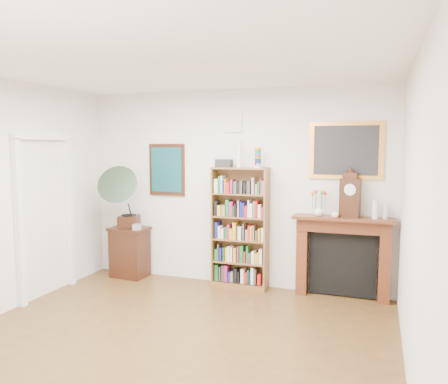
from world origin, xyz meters
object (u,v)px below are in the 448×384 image
Objects in this scene: bottle_left at (375,209)px; fireplace at (343,250)px; side_cabinet at (130,252)px; teacup at (335,215)px; gramophone at (123,193)px; cd_stack at (137,227)px; mantel_clock at (350,196)px; bookshelf at (240,221)px; flower_vase at (319,211)px; bottle_right at (385,211)px.

fireplace is at bearing 167.91° from bottle_left.
teacup reaches higher than side_cabinet.
fireplace is 3.26m from gramophone.
cd_stack is 0.21× the size of mantel_clock.
side_cabinet is 0.81× the size of gramophone.
bookshelf reaches higher than flower_vase.
flower_vase reaches higher than cd_stack.
gramophone is 7.13× the size of flower_vase.
cd_stack is at bearing -176.55° from bottle_right.
gramophone is (-0.02, -0.13, 0.92)m from side_cabinet.
side_cabinet is 1.33× the size of mantel_clock.
bottle_right is at bearing 12.02° from mantel_clock.
side_cabinet is 3.20× the size of bottle_left.
teacup is at bearing 3.61° from side_cabinet.
bookshelf is 1.92m from bottle_right.
mantel_clock is (3.03, 0.20, 0.56)m from cd_stack.
gramophone is 0.54m from cd_stack.
bookshelf is 1.53m from mantel_clock.
bottle_right is at bearing -13.01° from gramophone.
gramophone reaches higher than bottle_left.
mantel_clock is at bearing 171.57° from bottle_left.
side_cabinet is 3.64m from bottle_left.
cd_stack is at bearing -176.44° from flower_vase.
bottle_right reaches higher than fireplace.
cd_stack is 0.50× the size of bottle_left.
fireplace is 9.74× the size of flower_vase.
bottle_left is (0.39, -0.08, 0.57)m from fireplace.
fireplace is (3.16, 0.13, 0.26)m from side_cabinet.
mantel_clock is at bearing -12.75° from gramophone.
cd_stack is (0.22, 0.02, -0.50)m from gramophone.
flower_vase is at bearing -1.07° from bookshelf.
flower_vase is at bearing 178.88° from bottle_left.
bookshelf reaches higher than teacup.
cd_stack is 3.09m from mantel_clock.
cd_stack is at bearing -23.81° from side_cabinet.
side_cabinet is at bearing 179.69° from teacup.
side_cabinet is at bearing 63.62° from gramophone.
side_cabinet is 6.40× the size of cd_stack.
gramophone is 3.26m from mantel_clock.
bookshelf is 2.57× the size of side_cabinet.
bottle_left is at bearing -1.12° from flower_vase.
side_cabinet is at bearing -167.95° from mantel_clock.
fireplace is 0.70m from bottle_left.
gramophone is at bearing -95.89° from side_cabinet.
fireplace is 1.37× the size of gramophone.
bottle_left is (0.31, -0.05, -0.16)m from mantel_clock.
gramophone is 3.57m from bottle_left.
flower_vase is 0.67× the size of bottle_right.
teacup is at bearing 1.78° from cd_stack.
fireplace is (1.40, 0.06, -0.32)m from bookshelf.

